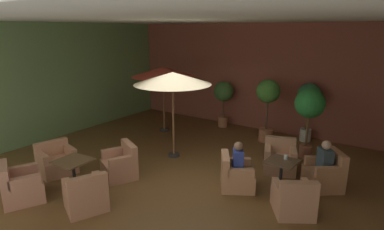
{
  "coord_description": "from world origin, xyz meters",
  "views": [
    {
      "loc": [
        4.48,
        -6.06,
        3.54
      ],
      "look_at": [
        0.0,
        0.46,
        1.4
      ],
      "focal_mm": 29.64,
      "sensor_mm": 36.0,
      "label": 1
    }
  ],
  "objects_px": {
    "armchair_front_left_east": "(294,200)",
    "armchair_front_left_west": "(280,159)",
    "armchair_front_right_east": "(56,162)",
    "armchair_front_right_west": "(86,196)",
    "armchair_front_left_south": "(325,175)",
    "armchair_front_right_south": "(20,187)",
    "cafe_table_front_left": "(281,168)",
    "patron_by_window": "(238,158)",
    "cafe_table_front_right": "(73,167)",
    "potted_tree_mid_left": "(310,107)",
    "iced_drink_cup": "(286,157)",
    "armchair_front_right_north": "(121,165)",
    "potted_tree_left_corner": "(268,99)",
    "potted_tree_mid_right": "(309,100)",
    "armchair_front_left_north": "(236,175)",
    "patron_blue_shirt": "(325,157)",
    "patio_umbrella_tall_red": "(173,79)",
    "patio_umbrella_center_beige": "(163,72)"
  },
  "relations": [
    {
      "from": "cafe_table_front_right",
      "to": "patron_blue_shirt",
      "type": "bearing_deg",
      "value": 34.55
    },
    {
      "from": "armchair_front_left_south",
      "to": "armchair_front_right_south",
      "type": "distance_m",
      "value": 6.71
    },
    {
      "from": "armchair_front_left_south",
      "to": "armchair_front_left_west",
      "type": "distance_m",
      "value": 1.23
    },
    {
      "from": "potted_tree_mid_left",
      "to": "armchair_front_left_south",
      "type": "bearing_deg",
      "value": -61.5
    },
    {
      "from": "armchair_front_right_west",
      "to": "potted_tree_mid_left",
      "type": "xyz_separation_m",
      "value": [
        2.86,
        5.31,
        1.16
      ]
    },
    {
      "from": "cafe_table_front_right",
      "to": "armchair_front_right_south",
      "type": "xyz_separation_m",
      "value": [
        -0.46,
        -0.99,
        -0.19
      ]
    },
    {
      "from": "armchair_front_left_west",
      "to": "armchair_front_right_north",
      "type": "distance_m",
      "value": 4.04
    },
    {
      "from": "cafe_table_front_left",
      "to": "cafe_table_front_right",
      "type": "relative_size",
      "value": 0.91
    },
    {
      "from": "potted_tree_mid_right",
      "to": "cafe_table_front_left",
      "type": "bearing_deg",
      "value": -83.04
    },
    {
      "from": "armchair_front_right_south",
      "to": "armchair_front_left_west",
      "type": "bearing_deg",
      "value": 48.94
    },
    {
      "from": "armchair_front_left_west",
      "to": "cafe_table_front_right",
      "type": "relative_size",
      "value": 1.35
    },
    {
      "from": "armchair_front_right_south",
      "to": "potted_tree_mid_right",
      "type": "bearing_deg",
      "value": 61.62
    },
    {
      "from": "armchair_front_right_south",
      "to": "potted_tree_left_corner",
      "type": "height_order",
      "value": "potted_tree_left_corner"
    },
    {
      "from": "armchair_front_left_west",
      "to": "potted_tree_left_corner",
      "type": "xyz_separation_m",
      "value": [
        -1.15,
        1.92,
        1.1
      ]
    },
    {
      "from": "armchair_front_left_west",
      "to": "potted_tree_mid_left",
      "type": "height_order",
      "value": "potted_tree_mid_left"
    },
    {
      "from": "armchair_front_left_north",
      "to": "potted_tree_mid_left",
      "type": "xyz_separation_m",
      "value": [
        0.82,
        2.76,
        1.18
      ]
    },
    {
      "from": "cafe_table_front_right",
      "to": "armchair_front_right_east",
      "type": "distance_m",
      "value": 1.11
    },
    {
      "from": "cafe_table_front_left",
      "to": "armchair_front_left_south",
      "type": "relative_size",
      "value": 0.67
    },
    {
      "from": "armchair_front_left_south",
      "to": "cafe_table_front_right",
      "type": "bearing_deg",
      "value": -145.43
    },
    {
      "from": "armchair_front_left_east",
      "to": "armchair_front_left_south",
      "type": "distance_m",
      "value": 1.5
    },
    {
      "from": "armchair_front_right_south",
      "to": "potted_tree_mid_left",
      "type": "relative_size",
      "value": 0.53
    },
    {
      "from": "cafe_table_front_left",
      "to": "armchair_front_left_south",
      "type": "xyz_separation_m",
      "value": [
        0.82,
        0.61,
        -0.18
      ]
    },
    {
      "from": "patron_by_window",
      "to": "iced_drink_cup",
      "type": "height_order",
      "value": "patron_by_window"
    },
    {
      "from": "potted_tree_mid_left",
      "to": "iced_drink_cup",
      "type": "xyz_separation_m",
      "value": [
        0.09,
        -2.09,
        -0.74
      ]
    },
    {
      "from": "armchair_front_right_north",
      "to": "patron_by_window",
      "type": "xyz_separation_m",
      "value": [
        2.61,
        1.15,
        0.41
      ]
    },
    {
      "from": "armchair_front_right_east",
      "to": "patron_blue_shirt",
      "type": "height_order",
      "value": "patron_blue_shirt"
    },
    {
      "from": "patron_blue_shirt",
      "to": "iced_drink_cup",
      "type": "xyz_separation_m",
      "value": [
        -0.75,
        -0.45,
        -0.01
      ]
    },
    {
      "from": "armchair_front_left_south",
      "to": "potted_tree_mid_right",
      "type": "height_order",
      "value": "potted_tree_mid_right"
    },
    {
      "from": "armchair_front_right_north",
      "to": "armchair_front_right_south",
      "type": "relative_size",
      "value": 0.97
    },
    {
      "from": "armchair_front_right_west",
      "to": "iced_drink_cup",
      "type": "xyz_separation_m",
      "value": [
        2.95,
        3.22,
        0.43
      ]
    },
    {
      "from": "armchair_front_right_south",
      "to": "patio_umbrella_tall_red",
      "type": "bearing_deg",
      "value": 72.73
    },
    {
      "from": "armchair_front_left_south",
      "to": "patron_by_window",
      "type": "xyz_separation_m",
      "value": [
        -1.66,
        -1.12,
        0.41
      ]
    },
    {
      "from": "cafe_table_front_right",
      "to": "armchair_front_right_north",
      "type": "relative_size",
      "value": 0.74
    },
    {
      "from": "potted_tree_mid_left",
      "to": "patron_by_window",
      "type": "bearing_deg",
      "value": -105.97
    },
    {
      "from": "potted_tree_mid_left",
      "to": "patron_blue_shirt",
      "type": "xyz_separation_m",
      "value": [
        0.84,
        -1.64,
        -0.72
      ]
    },
    {
      "from": "armchair_front_left_west",
      "to": "potted_tree_mid_right",
      "type": "height_order",
      "value": "potted_tree_mid_right"
    },
    {
      "from": "patio_umbrella_tall_red",
      "to": "patio_umbrella_center_beige",
      "type": "distance_m",
      "value": 2.45
    },
    {
      "from": "armchair_front_left_west",
      "to": "potted_tree_mid_left",
      "type": "bearing_deg",
      "value": 76.2
    },
    {
      "from": "iced_drink_cup",
      "to": "potted_tree_mid_left",
      "type": "bearing_deg",
      "value": 92.53
    },
    {
      "from": "armchair_front_left_east",
      "to": "armchair_front_left_west",
      "type": "xyz_separation_m",
      "value": [
        -0.93,
        1.82,
        0.01
      ]
    },
    {
      "from": "cafe_table_front_right",
      "to": "armchair_front_right_west",
      "type": "distance_m",
      "value": 1.11
    },
    {
      "from": "cafe_table_front_right",
      "to": "patron_blue_shirt",
      "type": "height_order",
      "value": "patron_blue_shirt"
    },
    {
      "from": "cafe_table_front_left",
      "to": "iced_drink_cup",
      "type": "xyz_separation_m",
      "value": [
        0.04,
        0.13,
        0.24
      ]
    },
    {
      "from": "armchair_front_right_east",
      "to": "armchair_front_right_west",
      "type": "height_order",
      "value": "armchair_front_right_west"
    },
    {
      "from": "cafe_table_front_right",
      "to": "iced_drink_cup",
      "type": "distance_m",
      "value": 4.83
    },
    {
      "from": "patio_umbrella_center_beige",
      "to": "potted_tree_left_corner",
      "type": "xyz_separation_m",
      "value": [
        3.43,
        1.02,
        -0.71
      ]
    },
    {
      "from": "armchair_front_left_north",
      "to": "potted_tree_left_corner",
      "type": "relative_size",
      "value": 0.5
    },
    {
      "from": "armchair_front_right_north",
      "to": "armchair_front_right_east",
      "type": "xyz_separation_m",
      "value": [
        -1.53,
        -0.75,
        -0.02
      ]
    },
    {
      "from": "armchair_front_right_south",
      "to": "patio_umbrella_center_beige",
      "type": "distance_m",
      "value": 5.81
    },
    {
      "from": "cafe_table_front_right",
      "to": "patio_umbrella_tall_red",
      "type": "height_order",
      "value": "patio_umbrella_tall_red"
    }
  ]
}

